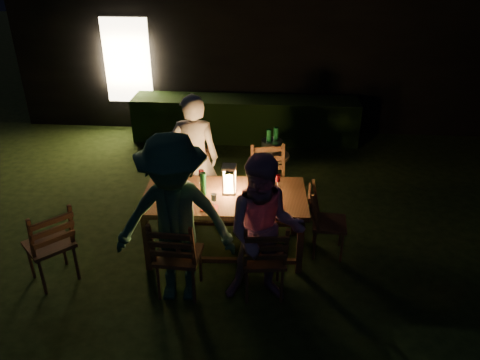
# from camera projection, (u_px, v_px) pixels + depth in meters

# --- Properties ---
(garden_envelope) EXTENTS (40.00, 40.00, 3.20)m
(garden_envelope) POSITION_uv_depth(u_px,v_px,m) (274.00, 32.00, 10.39)
(garden_envelope) COLOR black
(garden_envelope) RESTS_ON ground
(dining_table) EXTENTS (1.95, 1.03, 0.79)m
(dining_table) POSITION_uv_depth(u_px,v_px,m) (225.00, 200.00, 5.49)
(dining_table) COLOR #492A18
(dining_table) RESTS_ON ground
(chair_near_left) EXTENTS (0.49, 0.52, 1.03)m
(chair_near_left) POSITION_uv_depth(u_px,v_px,m) (179.00, 268.00, 5.01)
(chair_near_left) COLOR #492A18
(chair_near_left) RESTS_ON ground
(chair_near_right) EXTENTS (0.50, 0.53, 1.01)m
(chair_near_right) POSITION_uv_depth(u_px,v_px,m) (263.00, 271.00, 4.99)
(chair_near_right) COLOR #492A18
(chair_near_right) RESTS_ON ground
(chair_far_left) EXTENTS (0.52, 0.55, 0.99)m
(chair_far_left) POSITION_uv_depth(u_px,v_px,m) (196.00, 198.00, 6.38)
(chair_far_left) COLOR #492A18
(chair_far_left) RESTS_ON ground
(chair_far_right) EXTENTS (0.54, 0.57, 1.04)m
(chair_far_right) POSITION_uv_depth(u_px,v_px,m) (269.00, 198.00, 6.35)
(chair_far_right) COLOR #492A18
(chair_far_right) RESTS_ON ground
(chair_end) EXTENTS (0.48, 0.45, 0.93)m
(chair_end) POSITION_uv_depth(u_px,v_px,m) (327.00, 233.00, 5.66)
(chair_end) COLOR #492A18
(chair_end) RESTS_ON ground
(chair_spare) EXTENTS (0.68, 0.68, 1.04)m
(chair_spare) POSITION_uv_depth(u_px,v_px,m) (53.00, 257.00, 5.19)
(chair_spare) COLOR #492A18
(chair_spare) RESTS_ON ground
(person_house_side) EXTENTS (0.66, 0.45, 1.75)m
(person_house_side) POSITION_uv_depth(u_px,v_px,m) (194.00, 158.00, 6.16)
(person_house_side) COLOR beige
(person_house_side) RESTS_ON ground
(person_opp_right) EXTENTS (0.84, 0.67, 1.67)m
(person_opp_right) POSITION_uv_depth(u_px,v_px,m) (264.00, 232.00, 4.70)
(person_opp_right) COLOR #B0799C
(person_opp_right) RESTS_ON ground
(person_opp_left) EXTENTS (1.25, 0.75, 1.88)m
(person_opp_left) POSITION_uv_depth(u_px,v_px,m) (175.00, 221.00, 4.67)
(person_opp_left) COLOR #2D5B44
(person_opp_left) RESTS_ON ground
(lantern) EXTENTS (0.16, 0.16, 0.35)m
(lantern) POSITION_uv_depth(u_px,v_px,m) (229.00, 181.00, 5.43)
(lantern) COLOR white
(lantern) RESTS_ON dining_table
(plate_far_left) EXTENTS (0.25, 0.25, 0.01)m
(plate_far_left) POSITION_uv_depth(u_px,v_px,m) (181.00, 185.00, 5.66)
(plate_far_left) COLOR white
(plate_far_left) RESTS_ON dining_table
(plate_near_left) EXTENTS (0.25, 0.25, 0.01)m
(plate_near_left) POSITION_uv_depth(u_px,v_px,m) (175.00, 203.00, 5.27)
(plate_near_left) COLOR white
(plate_near_left) RESTS_ON dining_table
(plate_far_right) EXTENTS (0.25, 0.25, 0.01)m
(plate_far_right) POSITION_uv_depth(u_px,v_px,m) (263.00, 186.00, 5.64)
(plate_far_right) COLOR white
(plate_far_right) RESTS_ON dining_table
(plate_near_right) EXTENTS (0.25, 0.25, 0.01)m
(plate_near_right) POSITION_uv_depth(u_px,v_px,m) (264.00, 204.00, 5.25)
(plate_near_right) COLOR white
(plate_near_right) RESTS_ON dining_table
(wineglass_a) EXTENTS (0.06, 0.06, 0.18)m
(wineglass_a) POSITION_uv_depth(u_px,v_px,m) (201.00, 177.00, 5.67)
(wineglass_a) COLOR #59070F
(wineglass_a) RESTS_ON dining_table
(wineglass_b) EXTENTS (0.06, 0.06, 0.18)m
(wineglass_b) POSITION_uv_depth(u_px,v_px,m) (161.00, 192.00, 5.33)
(wineglass_b) COLOR #59070F
(wineglass_b) RESTS_ON dining_table
(wineglass_c) EXTENTS (0.06, 0.06, 0.18)m
(wineglass_c) POSITION_uv_depth(u_px,v_px,m) (250.00, 201.00, 5.16)
(wineglass_c) COLOR #59070F
(wineglass_c) RESTS_ON dining_table
(wineglass_d) EXTENTS (0.06, 0.06, 0.18)m
(wineglass_d) POSITION_uv_depth(u_px,v_px,m) (278.00, 182.00, 5.56)
(wineglass_d) COLOR #59070F
(wineglass_d) RESTS_ON dining_table
(wineglass_e) EXTENTS (0.06, 0.06, 0.18)m
(wineglass_e) POSITION_uv_depth(u_px,v_px,m) (214.00, 201.00, 5.15)
(wineglass_e) COLOR silver
(wineglass_e) RESTS_ON dining_table
(bottle_table) EXTENTS (0.07, 0.07, 0.28)m
(bottle_table) POSITION_uv_depth(u_px,v_px,m) (203.00, 184.00, 5.40)
(bottle_table) COLOR #0F471E
(bottle_table) RESTS_ON dining_table
(napkin_left) EXTENTS (0.18, 0.14, 0.01)m
(napkin_left) POSITION_uv_depth(u_px,v_px,m) (210.00, 208.00, 5.17)
(napkin_left) COLOR red
(napkin_left) RESTS_ON dining_table
(napkin_right) EXTENTS (0.18, 0.14, 0.01)m
(napkin_right) POSITION_uv_depth(u_px,v_px,m) (273.00, 208.00, 5.17)
(napkin_right) COLOR red
(napkin_right) RESTS_ON dining_table
(phone) EXTENTS (0.14, 0.07, 0.01)m
(phone) POSITION_uv_depth(u_px,v_px,m) (168.00, 207.00, 5.21)
(phone) COLOR black
(phone) RESTS_ON dining_table
(side_table) EXTENTS (0.51, 0.51, 0.69)m
(side_table) POSITION_uv_depth(u_px,v_px,m) (272.00, 160.00, 6.75)
(side_table) COLOR olive
(side_table) RESTS_ON ground
(ice_bucket) EXTENTS (0.30, 0.30, 0.22)m
(ice_bucket) POSITION_uv_depth(u_px,v_px,m) (272.00, 148.00, 6.66)
(ice_bucket) COLOR #A5A8AD
(ice_bucket) RESTS_ON side_table
(bottle_bucket_a) EXTENTS (0.07, 0.07, 0.32)m
(bottle_bucket_a) POSITION_uv_depth(u_px,v_px,m) (268.00, 145.00, 6.60)
(bottle_bucket_a) COLOR #0F471E
(bottle_bucket_a) RESTS_ON side_table
(bottle_bucket_b) EXTENTS (0.07, 0.07, 0.32)m
(bottle_bucket_b) POSITION_uv_depth(u_px,v_px,m) (276.00, 143.00, 6.67)
(bottle_bucket_b) COLOR #0F471E
(bottle_bucket_b) RESTS_ON side_table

